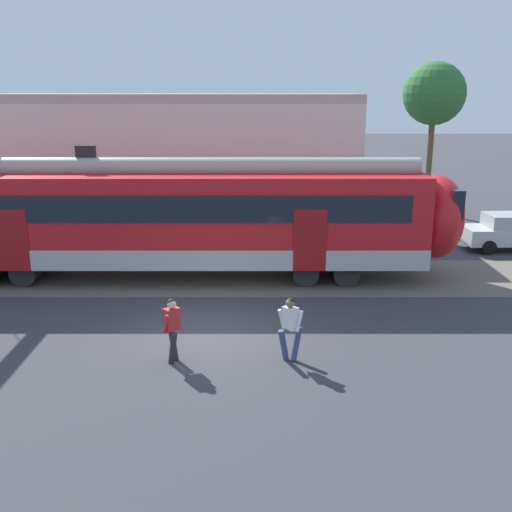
{
  "coord_description": "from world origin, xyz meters",
  "views": [
    {
      "loc": [
        1.35,
        -15.5,
        6.56
      ],
      "look_at": [
        1.38,
        2.36,
        1.6
      ],
      "focal_mm": 42.0,
      "sensor_mm": 36.0,
      "label": 1
    }
  ],
  "objects": [
    {
      "name": "pedestrian_white",
      "position": [
        2.2,
        -1.7,
        0.96
      ],
      "size": [
        0.68,
        0.43,
        1.67
      ],
      "color": "navy",
      "rests_on": "ground"
    },
    {
      "name": "ground_plane",
      "position": [
        0.0,
        0.0,
        0.0
      ],
      "size": [
        160.0,
        160.0,
        0.0
      ],
      "primitive_type": "plane",
      "color": "#38383D"
    },
    {
      "name": "street_tree_right",
      "position": [
        10.87,
        17.55,
        6.34
      ],
      "size": [
        3.33,
        3.33,
        8.06
      ],
      "color": "brown",
      "rests_on": "ground"
    },
    {
      "name": "parked_car_silver",
      "position": [
        12.16,
        9.18,
        0.78
      ],
      "size": [
        4.06,
        1.87,
        1.54
      ],
      "color": "#B7BABF",
      "rests_on": "ground"
    },
    {
      "name": "background_building",
      "position": [
        -4.76,
        13.4,
        3.21
      ],
      "size": [
        21.7,
        5.0,
        9.2
      ],
      "color": "beige",
      "rests_on": "ground"
    },
    {
      "name": "pedestrian_red",
      "position": [
        -0.73,
        -1.75,
        0.99
      ],
      "size": [
        0.51,
        0.7,
        1.67
      ],
      "color": "#28282D",
      "rests_on": "ground"
    }
  ]
}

